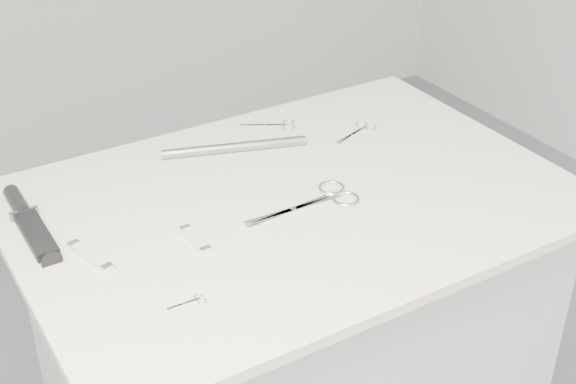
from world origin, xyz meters
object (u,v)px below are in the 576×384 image
plinth (292,384)px  tiny_scissors (191,302)px  large_shears (323,199)px  embroidery_scissors_b (278,125)px  pocket_knife_b (195,240)px  embroidery_scissors_a (360,130)px  pocket_knife_a (90,256)px  metal_rail (235,147)px  sheathed_knife (27,219)px

plinth → tiny_scissors: bearing=-148.1°
large_shears → embroidery_scissors_b: size_ratio=2.01×
embroidery_scissors_b → pocket_knife_b: size_ratio=1.30×
embroidery_scissors_b → pocket_knife_b: 0.46m
large_shears → pocket_knife_b: pocket_knife_b is taller
embroidery_scissors_a → pocket_knife_a: size_ratio=1.09×
pocket_knife_a → metal_rail: size_ratio=0.37×
large_shears → sheathed_knife: size_ratio=0.93×
large_shears → embroidery_scissors_b: (0.09, 0.30, -0.00)m
plinth → tiny_scissors: tiny_scissors is taller
embroidery_scissors_b → metal_rail: 0.15m
embroidery_scissors_b → plinth: bearing=-85.0°
large_shears → embroidery_scissors_a: size_ratio=1.89×
plinth → tiny_scissors: 0.58m
large_shears → metal_rail: bearing=100.3°
sheathed_knife → embroidery_scissors_a: bearing=-90.5°
sheathed_knife → pocket_knife_a: (0.06, -0.16, -0.00)m
sheathed_knife → metal_rail: (0.43, 0.05, 0.00)m
pocket_knife_b → metal_rail: size_ratio=0.29×
sheathed_knife → pocket_knife_a: bearing=-159.9°
sheathed_knife → embroidery_scissors_b: bearing=-79.5°
pocket_knife_a → sheathed_knife: bearing=4.7°
metal_rail → embroidery_scissors_b: bearing=22.7°
sheathed_knife → metal_rail: size_ratio=0.82×
plinth → embroidery_scissors_b: size_ratio=8.18×
large_shears → metal_rail: (-0.05, 0.25, 0.01)m
embroidery_scissors_b → metal_rail: metal_rail is taller
plinth → pocket_knife_a: (-0.38, 0.00, 0.48)m
plinth → embroidery_scissors_a: size_ratio=7.68×
pocket_knife_b → metal_rail: bearing=-41.1°
pocket_knife_b → metal_rail: (0.21, 0.25, 0.00)m
embroidery_scissors_a → metal_rail: bearing=149.4°
large_shears → pocket_knife_a: 0.42m
large_shears → embroidery_scissors_b: bearing=73.5°
pocket_knife_a → large_shears: bearing=-111.2°
sheathed_knife → metal_rail: bearing=-83.7°
large_shears → sheathed_knife: bearing=156.4°
plinth → metal_rail: 0.52m
pocket_knife_b → sheathed_knife: bearing=46.4°
large_shears → tiny_scissors: 0.36m
plinth → sheathed_knife: (-0.44, 0.16, 0.48)m
embroidery_scissors_a → plinth: bearing=-168.6°
embroidery_scissors_b → tiny_scissors: (-0.41, -0.44, -0.00)m
embroidery_scissors_a → sheathed_knife: size_ratio=0.49×
embroidery_scissors_b → pocket_knife_a: size_ratio=1.02×
large_shears → pocket_knife_b: size_ratio=2.62×
plinth → pocket_knife_b: bearing=-169.2°
tiny_scissors → metal_rail: bearing=55.8°
plinth → sheathed_knife: 0.67m
plinth → pocket_knife_b: size_ratio=10.66×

